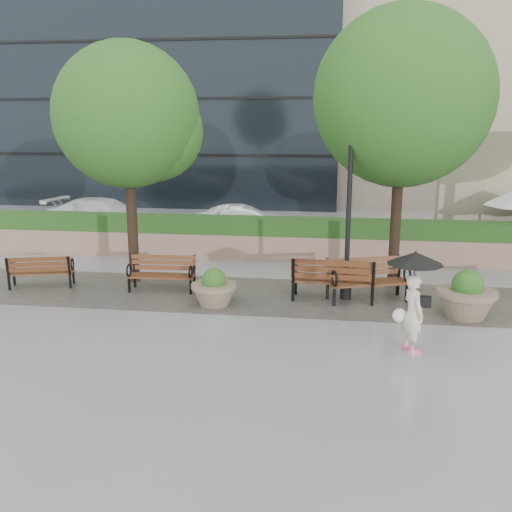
# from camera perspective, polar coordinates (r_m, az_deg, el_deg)

# --- Properties ---
(ground) EXTENTS (100.00, 100.00, 0.00)m
(ground) POSITION_cam_1_polar(r_m,az_deg,el_deg) (11.67, 2.80, -8.53)
(ground) COLOR gray
(ground) RESTS_ON ground
(cobble_strip) EXTENTS (28.00, 3.20, 0.01)m
(cobble_strip) POSITION_cam_1_polar(r_m,az_deg,el_deg) (14.48, 3.90, -4.11)
(cobble_strip) COLOR #383330
(cobble_strip) RESTS_ON ground
(hedge_wall) EXTENTS (24.00, 0.80, 1.35)m
(hedge_wall) POSITION_cam_1_polar(r_m,az_deg,el_deg) (18.19, 4.86, 1.64)
(hedge_wall) COLOR #8E6A5B
(hedge_wall) RESTS_ON ground
(asphalt_street) EXTENTS (40.00, 7.00, 0.00)m
(asphalt_street) POSITION_cam_1_polar(r_m,az_deg,el_deg) (22.23, 5.42, 2.05)
(asphalt_street) COLOR black
(asphalt_street) RESTS_ON ground
(bench_0) EXTENTS (1.74, 1.05, 0.88)m
(bench_0) POSITION_cam_1_polar(r_m,az_deg,el_deg) (16.27, -20.63, -2.05)
(bench_0) COLOR brown
(bench_0) RESTS_ON ground
(bench_1) EXTENTS (1.74, 0.75, 0.91)m
(bench_1) POSITION_cam_1_polar(r_m,az_deg,el_deg) (15.09, -9.37, -2.48)
(bench_1) COLOR brown
(bench_1) RESTS_ON ground
(bench_2) EXTENTS (2.07, 0.90, 1.09)m
(bench_2) POSITION_cam_1_polar(r_m,az_deg,el_deg) (14.25, 7.70, -3.16)
(bench_2) COLOR brown
(bench_2) RESTS_ON ground
(bench_3) EXTENTS (2.08, 1.35, 1.05)m
(bench_3) POSITION_cam_1_polar(r_m,az_deg,el_deg) (14.35, 11.03, -3.22)
(bench_3) COLOR brown
(bench_3) RESTS_ON ground
(planter_left) EXTENTS (1.10, 1.10, 0.92)m
(planter_left) POSITION_cam_1_polar(r_m,az_deg,el_deg) (13.76, -4.22, -3.51)
(planter_left) COLOR #7F6B56
(planter_left) RESTS_ON ground
(planter_right) EXTENTS (1.34, 1.34, 1.12)m
(planter_right) POSITION_cam_1_polar(r_m,az_deg,el_deg) (13.70, 20.28, -4.06)
(planter_right) COLOR #7F6B56
(planter_right) RESTS_ON ground
(lamppost) EXTENTS (0.28, 0.28, 4.25)m
(lamppost) POSITION_cam_1_polar(r_m,az_deg,el_deg) (14.06, 9.20, 3.08)
(lamppost) COLOR black
(lamppost) RESTS_ON ground
(tree_0) EXTENTS (3.81, 3.78, 6.37)m
(tree_0) POSITION_cam_1_polar(r_m,az_deg,el_deg) (15.63, -12.15, 13.16)
(tree_0) COLOR black
(tree_0) RESTS_ON ground
(tree_1) EXTENTS (4.51, 4.51, 7.18)m
(tree_1) POSITION_cam_1_polar(r_m,az_deg,el_deg) (15.40, 14.99, 14.61)
(tree_1) COLOR black
(tree_1) RESTS_ON ground
(car_left) EXTENTS (4.94, 2.52, 1.37)m
(car_left) POSITION_cam_1_polar(r_m,az_deg,el_deg) (23.28, -14.88, 3.88)
(car_left) COLOR silver
(car_left) RESTS_ON ground
(car_right) EXTENTS (4.01, 2.14, 1.25)m
(car_right) POSITION_cam_1_polar(r_m,az_deg,el_deg) (21.39, -1.19, 3.36)
(car_right) COLOR silver
(car_right) RESTS_ON ground
(pedestrian) EXTENTS (1.06, 1.06, 1.95)m
(pedestrian) POSITION_cam_1_polar(r_m,az_deg,el_deg) (11.21, 15.48, -3.48)
(pedestrian) COLOR beige
(pedestrian) RESTS_ON ground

